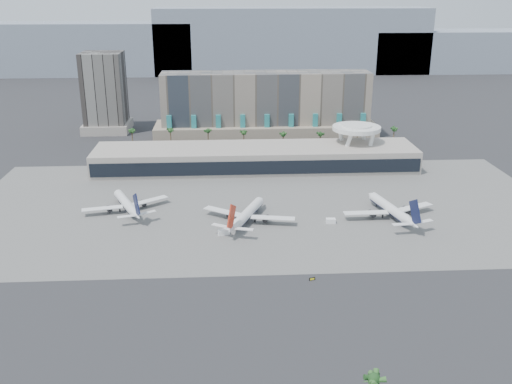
{
  "coord_description": "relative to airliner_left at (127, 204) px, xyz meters",
  "views": [
    {
      "loc": [
        -16.16,
        -181.29,
        92.41
      ],
      "look_at": [
        -3.71,
        40.0,
        12.04
      ],
      "focal_mm": 40.0,
      "sensor_mm": 36.0,
      "label": 1
    }
  ],
  "objects": [
    {
      "name": "mountain_ridge",
      "position": [
        87.16,
        417.97,
        26.46
      ],
      "size": [
        680.0,
        60.0,
        70.0
      ],
      "color": "gray",
      "rests_on": "ground"
    },
    {
      "name": "hotel",
      "position": [
        69.29,
        122.38,
        13.37
      ],
      "size": [
        140.0,
        30.0,
        42.0
      ],
      "color": "gray",
      "rests_on": "ground"
    },
    {
      "name": "ground",
      "position": [
        59.29,
        -52.03,
        -3.43
      ],
      "size": [
        900.0,
        900.0,
        0.0
      ],
      "primitive_type": "plane",
      "color": "#232326",
      "rests_on": "ground"
    },
    {
      "name": "saucer_structure",
      "position": [
        114.29,
        63.97,
        15.02
      ],
      "size": [
        26.0,
        26.0,
        21.89
      ],
      "color": "white",
      "rests_on": "ground"
    },
    {
      "name": "palm_row",
      "position": [
        66.29,
        92.97,
        7.06
      ],
      "size": [
        157.8,
        2.8,
        13.1
      ],
      "color": "brown",
      "rests_on": "ground"
    },
    {
      "name": "service_vehicle_a",
      "position": [
        41.95,
        -27.56,
        -2.34
      ],
      "size": [
        4.89,
        3.28,
        2.19
      ],
      "primitive_type": "cube",
      "rotation": [
        0.0,
        0.0,
        0.26
      ],
      "color": "white",
      "rests_on": "ground"
    },
    {
      "name": "office_tower",
      "position": [
        -35.71,
        147.97,
        19.5
      ],
      "size": [
        30.0,
        30.0,
        52.0
      ],
      "color": "black",
      "rests_on": "ground"
    },
    {
      "name": "terminal",
      "position": [
        59.29,
        57.81,
        3.08
      ],
      "size": [
        170.0,
        32.5,
        14.5
      ],
      "color": "#AEA398",
      "rests_on": "ground"
    },
    {
      "name": "airliner_centre",
      "position": [
        51.7,
        -15.07,
        0.18
      ],
      "size": [
        38.04,
        39.22,
        14.34
      ],
      "rotation": [
        0.0,
        0.0,
        -0.39
      ],
      "color": "white",
      "rests_on": "ground"
    },
    {
      "name": "taxiway_sign",
      "position": [
        71.31,
        -66.11,
        -2.95
      ],
      "size": [
        2.11,
        0.96,
        0.97
      ],
      "rotation": [
        0.0,
        0.0,
        0.32
      ],
      "color": "black",
      "rests_on": "ground"
    },
    {
      "name": "airliner_right",
      "position": [
        112.61,
        -13.57,
        0.29
      ],
      "size": [
        40.55,
        42.12,
        14.77
      ],
      "rotation": [
        0.0,
        0.0,
        0.23
      ],
      "color": "white",
      "rests_on": "ground"
    },
    {
      "name": "airliner_left",
      "position": [
        0.0,
        0.0,
        0.0
      ],
      "size": [
        35.82,
        36.88,
        13.61
      ],
      "rotation": [
        0.0,
        0.0,
        0.42
      ],
      "color": "white",
      "rests_on": "ground"
    },
    {
      "name": "service_vehicle_b",
      "position": [
        86.19,
        -18.24,
        -2.44
      ],
      "size": [
        3.97,
        2.39,
        1.99
      ],
      "primitive_type": "cube",
      "rotation": [
        0.0,
        0.0,
        -0.05
      ],
      "color": "white",
      "rests_on": "ground"
    },
    {
      "name": "apron_pad",
      "position": [
        59.29,
        2.97,
        -3.4
      ],
      "size": [
        260.0,
        130.0,
        0.06
      ],
      "primitive_type": "cube",
      "color": "#5B5B59",
      "rests_on": "ground"
    }
  ]
}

